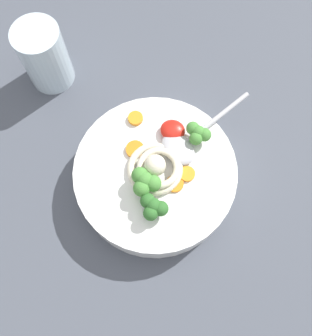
% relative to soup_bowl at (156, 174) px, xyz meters
% --- Properties ---
extents(table_slab, '(1.24, 1.24, 0.04)m').
position_rel_soup_bowl_xyz_m(table_slab, '(-0.02, -0.00, -0.05)').
color(table_slab, '#474C56').
rests_on(table_slab, ground).
extents(soup_bowl, '(0.25, 0.25, 0.06)m').
position_rel_soup_bowl_xyz_m(soup_bowl, '(0.00, 0.00, 0.00)').
color(soup_bowl, white).
rests_on(soup_bowl, table_slab).
extents(noodle_pile, '(0.09, 0.09, 0.04)m').
position_rel_soup_bowl_xyz_m(noodle_pile, '(0.00, -0.00, 0.04)').
color(noodle_pile, beige).
rests_on(noodle_pile, soup_bowl).
extents(soup_spoon, '(0.12, 0.17, 0.02)m').
position_rel_soup_bowl_xyz_m(soup_spoon, '(0.03, 0.05, 0.04)').
color(soup_spoon, '#B7B7BC').
rests_on(soup_spoon, soup_bowl).
extents(chili_sauce_dollop, '(0.04, 0.04, 0.02)m').
position_rel_soup_bowl_xyz_m(chili_sauce_dollop, '(0.00, 0.07, 0.04)').
color(chili_sauce_dollop, red).
rests_on(chili_sauce_dollop, soup_bowl).
extents(broccoli_floret_beside_chili, '(0.04, 0.04, 0.03)m').
position_rel_soup_bowl_xyz_m(broccoli_floret_beside_chili, '(0.02, -0.06, 0.05)').
color(broccoli_floret_beside_chili, '#7A9E60').
rests_on(broccoli_floret_beside_chili, soup_bowl).
extents(broccoli_floret_near_spoon, '(0.04, 0.04, 0.03)m').
position_rel_soup_bowl_xyz_m(broccoli_floret_near_spoon, '(0.04, 0.07, 0.05)').
color(broccoli_floret_near_spoon, '#7A9E60').
rests_on(broccoli_floret_near_spoon, soup_bowl).
extents(broccoli_floret_front, '(0.05, 0.04, 0.04)m').
position_rel_soup_bowl_xyz_m(broccoli_floret_front, '(-0.01, -0.03, 0.05)').
color(broccoli_floret_front, '#7A9E60').
rests_on(broccoli_floret_front, soup_bowl).
extents(carrot_slice_far, '(0.03, 0.03, 0.01)m').
position_rel_soup_bowl_xyz_m(carrot_slice_far, '(-0.04, 0.02, 0.03)').
color(carrot_slice_far, orange).
rests_on(carrot_slice_far, soup_bowl).
extents(carrot_slice_extra_a, '(0.03, 0.03, 0.00)m').
position_rel_soup_bowl_xyz_m(carrot_slice_extra_a, '(0.04, -0.01, 0.03)').
color(carrot_slice_extra_a, orange).
rests_on(carrot_slice_extra_a, soup_bowl).
extents(carrot_slice_left, '(0.02, 0.02, 0.01)m').
position_rel_soup_bowl_xyz_m(carrot_slice_left, '(0.05, 0.01, 0.03)').
color(carrot_slice_left, orange).
rests_on(carrot_slice_left, soup_bowl).
extents(carrot_slice_beside_noodles, '(0.02, 0.02, 0.01)m').
position_rel_soup_bowl_xyz_m(carrot_slice_beside_noodles, '(-0.06, 0.07, 0.03)').
color(carrot_slice_beside_noodles, orange).
rests_on(carrot_slice_beside_noodles, soup_bowl).
extents(drinking_glass, '(0.08, 0.08, 0.12)m').
position_rel_soup_bowl_xyz_m(drinking_glass, '(-0.25, 0.12, 0.03)').
color(drinking_glass, silver).
rests_on(drinking_glass, table_slab).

